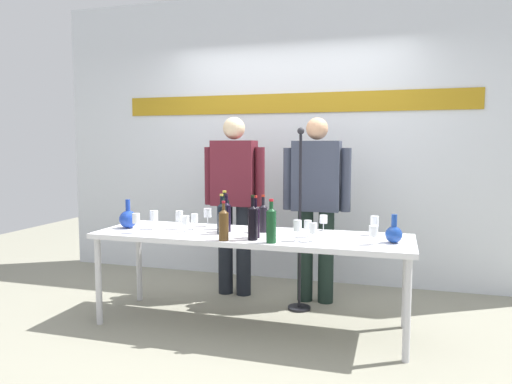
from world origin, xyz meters
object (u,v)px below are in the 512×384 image
(wine_glass_right_0, at_px, (297,226))
(wine_glass_right_5, at_px, (308,225))
(wine_bottle_2, at_px, (224,224))
(presenter_left, at_px, (234,194))
(microphone_stand, at_px, (300,249))
(wine_glass_left_3, at_px, (186,221))
(presenter_right, at_px, (316,198))
(wine_bottle_6, at_px, (222,217))
(wine_bottle_7, at_px, (225,212))
(decanter_blue_right, at_px, (394,233))
(wine_bottle_3, at_px, (253,221))
(wine_glass_left_5, at_px, (136,219))
(wine_glass_right_3, at_px, (313,229))
(wine_glass_right_1, at_px, (323,220))
(wine_glass_left_0, at_px, (208,213))
(wine_glass_left_2, at_px, (154,216))
(decanter_blue_left, at_px, (128,219))
(wine_glass_left_4, at_px, (179,216))
(wine_glass_left_1, at_px, (195,219))
(wine_glass_right_4, at_px, (375,222))
(wine_bottle_1, at_px, (263,217))
(wine_bottle_4, at_px, (255,220))
(wine_bottle_0, at_px, (271,224))
(display_table, at_px, (251,241))

(wine_glass_right_0, xyz_separation_m, wine_glass_right_5, (0.05, 0.16, -0.02))
(wine_bottle_2, bearing_deg, wine_glass_right_5, 27.31)
(presenter_left, bearing_deg, microphone_stand, -20.13)
(wine_glass_left_3, bearing_deg, presenter_right, 41.44)
(wine_bottle_6, height_order, wine_bottle_7, wine_bottle_7)
(decanter_blue_right, relative_size, wine_bottle_3, 0.62)
(wine_glass_left_5, bearing_deg, microphone_stand, 31.57)
(wine_glass_right_3, height_order, wine_glass_right_5, wine_glass_right_3)
(wine_bottle_2, relative_size, wine_glass_right_5, 2.22)
(decanter_blue_right, distance_m, wine_glass_right_1, 0.65)
(wine_glass_left_0, bearing_deg, wine_glass_left_2, -145.59)
(decanter_blue_left, relative_size, wine_glass_left_4, 1.57)
(wine_glass_left_1, height_order, wine_glass_right_4, wine_glass_right_4)
(decanter_blue_right, xyz_separation_m, wine_glass_left_0, (-1.52, 0.26, 0.05))
(wine_glass_left_4, distance_m, wine_glass_right_3, 1.16)
(presenter_left, distance_m, wine_bottle_1, 0.80)
(wine_glass_right_0, bearing_deg, wine_glass_left_0, 155.51)
(wine_glass_left_0, relative_size, wine_glass_left_1, 1.19)
(wine_glass_right_4, bearing_deg, decanter_blue_right, -61.47)
(wine_bottle_4, distance_m, wine_glass_right_0, 0.33)
(wine_glass_left_1, height_order, wine_glass_left_2, wine_glass_left_2)
(wine_bottle_1, relative_size, wine_bottle_6, 0.95)
(wine_bottle_0, bearing_deg, wine_bottle_2, -177.51)
(decanter_blue_left, height_order, wine_bottle_1, wine_bottle_1)
(wine_bottle_7, distance_m, wine_glass_left_2, 0.58)
(wine_bottle_6, relative_size, wine_glass_right_0, 2.04)
(presenter_right, bearing_deg, presenter_left, -180.00)
(wine_bottle_3, xyz_separation_m, wine_glass_right_3, (0.43, 0.06, -0.04))
(display_table, distance_m, wine_bottle_3, 0.30)
(presenter_right, distance_m, wine_bottle_3, 1.01)
(wine_glass_left_3, distance_m, wine_glass_right_1, 1.11)
(wine_glass_left_2, distance_m, wine_glass_right_5, 1.27)
(presenter_right, bearing_deg, wine_bottle_3, -107.61)
(wine_glass_right_3, relative_size, microphone_stand, 0.09)
(decanter_blue_right, height_order, wine_glass_left_1, decanter_blue_right)
(wine_glass_left_5, relative_size, wine_glass_right_1, 1.22)
(wine_glass_left_2, bearing_deg, wine_glass_right_5, 1.02)
(wine_bottle_7, height_order, wine_glass_left_5, wine_bottle_7)
(wine_glass_left_1, bearing_deg, decanter_blue_right, -3.46)
(wine_glass_left_3, distance_m, wine_glass_right_0, 0.93)
(wine_bottle_1, xyz_separation_m, microphone_stand, (0.22, 0.39, -0.33))
(wine_bottle_2, height_order, wine_glass_left_1, wine_bottle_2)
(wine_glass_left_3, relative_size, wine_glass_right_5, 1.01)
(wine_bottle_1, height_order, wine_bottle_2, wine_bottle_1)
(wine_bottle_2, xyz_separation_m, wine_bottle_7, (-0.16, 0.44, 0.02))
(presenter_right, bearing_deg, decanter_blue_right, -48.96)
(display_table, relative_size, wine_bottle_6, 7.86)
(wine_glass_left_5, bearing_deg, presenter_right, 37.44)
(decanter_blue_left, height_order, wine_glass_right_4, decanter_blue_left)
(wine_bottle_1, bearing_deg, wine_bottle_3, -88.04)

